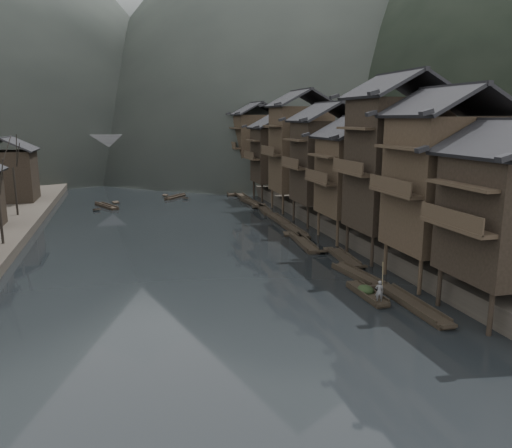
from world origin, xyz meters
name	(u,v)px	position (x,y,z in m)	size (l,w,h in m)	color
water	(211,296)	(0.00, 0.00, 0.00)	(300.00, 300.00, 0.00)	black
right_bank	(381,189)	(35.00, 40.00, 0.90)	(40.00, 200.00, 1.80)	#2D2823
stilt_houses	(332,147)	(17.28, 19.60, 8.95)	(9.00, 67.60, 16.14)	black
moored_sampans	(273,218)	(12.01, 24.64, 0.20)	(3.22, 68.48, 0.47)	black
midriver_boats	(139,201)	(-3.48, 41.27, 0.20)	(13.71, 11.20, 0.45)	black
stone_bridge	(150,153)	(0.00, 72.00, 5.11)	(40.00, 6.00, 9.00)	#4C4C4F
hills	(146,5)	(5.92, 166.04, 52.62)	(320.00, 380.00, 111.86)	black
hero_sampan	(367,294)	(10.46, -2.87, 0.20)	(1.12, 4.95, 0.43)	black
cargo_heap	(366,285)	(10.46, -2.64, 0.76)	(1.09, 1.42, 0.65)	black
boatman	(380,288)	(10.43, -4.59, 1.20)	(0.56, 0.37, 1.53)	#555557
bamboo_pole	(385,248)	(10.63, -4.59, 3.92)	(0.06, 0.06, 4.37)	#8C7A51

